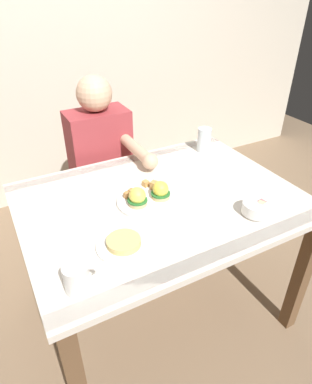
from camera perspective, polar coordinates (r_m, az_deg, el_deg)
The scene contains 10 objects.
ground_plane at distance 1.98m, azimuth 0.70°, elevation -19.10°, with size 6.00×6.00×0.00m, color #7F664C.
back_wall at distance 2.65m, azimuth -16.77°, elevation 25.93°, with size 4.80×0.10×2.60m, color beige.
dining_table at distance 1.54m, azimuth 0.85°, elevation -4.34°, with size 1.20×0.90×0.74m.
eggs_benedict_plate at distance 1.43m, azimuth -1.31°, elevation -0.88°, with size 0.27×0.27×0.09m.
fruit_bowl at distance 1.42m, azimuth 16.83°, elevation -2.66°, with size 0.12×0.12×0.06m.
coffee_mug at distance 1.08m, azimuth -13.24°, elevation -13.90°, with size 0.11×0.08×0.09m.
fork at distance 1.36m, azimuth -15.25°, elevation -5.53°, with size 0.14×0.10×0.00m.
water_glass_near at distance 1.88m, azimuth 8.15°, elevation 8.51°, with size 0.07×0.07×0.13m.
side_plate at distance 1.22m, azimuth -5.48°, elevation -8.78°, with size 0.20×0.20×0.04m.
diner_person at distance 1.98m, azimuth -8.96°, elevation 4.95°, with size 0.34×0.54×1.14m.
Camera 1 is at (-0.60, -1.07, 1.56)m, focal length 31.41 mm.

